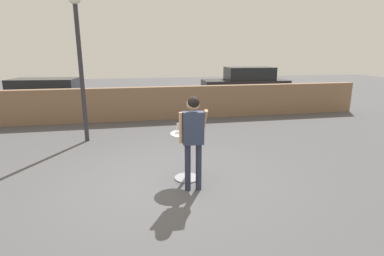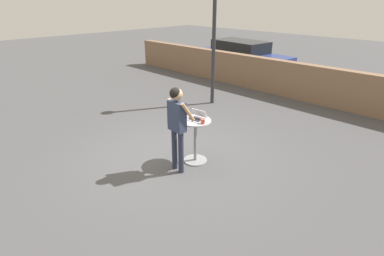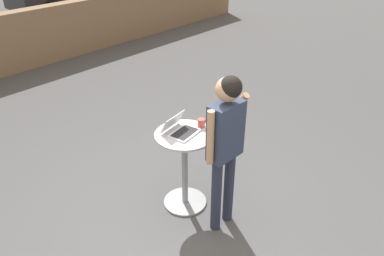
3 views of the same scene
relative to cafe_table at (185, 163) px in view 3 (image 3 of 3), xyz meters
The scene contains 5 objects.
ground_plane 0.77m from the cafe_table, 148.82° to the right, with size 50.00×50.00×0.00m, color #4C4C4F.
cafe_table is the anchor object (origin of this frame).
laptop 0.44m from the cafe_table, 98.17° to the left, with size 0.37×0.36×0.19m.
coffee_mug 0.50m from the cafe_table, ahead, with size 0.12×0.08×0.10m.
standing_person 0.78m from the cafe_table, 88.12° to the right, with size 0.53×0.38×1.78m.
Camera 3 is at (-2.10, -2.09, 3.03)m, focal length 35.00 mm.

